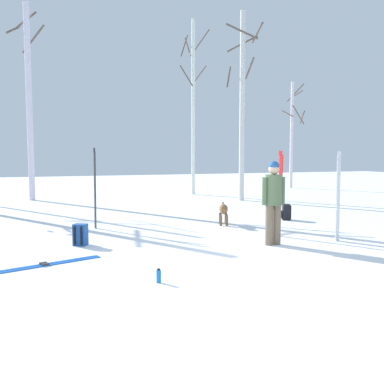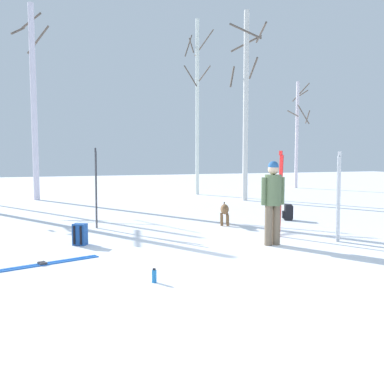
{
  "view_description": "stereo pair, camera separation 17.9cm",
  "coord_description": "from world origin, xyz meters",
  "px_view_note": "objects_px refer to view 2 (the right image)",
  "views": [
    {
      "loc": [
        -2.62,
        -6.46,
        1.87
      ],
      "look_at": [
        0.65,
        2.64,
        1.0
      ],
      "focal_mm": 40.29,
      "sensor_mm": 36.0,
      "label": 1
    },
    {
      "loc": [
        -2.45,
        -6.52,
        1.87
      ],
      "look_at": [
        0.65,
        2.64,
        1.0
      ],
      "focal_mm": 40.29,
      "sensor_mm": 36.0,
      "label": 2
    }
  ],
  "objects_px": {
    "birch_tree_5": "(297,132)",
    "birch_tree_4": "(246,102)",
    "ski_pair_planted_0": "(280,194)",
    "water_bottle_0": "(154,276)",
    "dog": "(225,210)",
    "backpack_0": "(80,235)",
    "birch_tree_2": "(34,99)",
    "ski_pair_lying_0": "(45,264)",
    "backpack_2": "(288,213)",
    "person_0": "(273,197)",
    "ski_pair_planted_2": "(96,189)",
    "ski_pair_planted_1": "(338,197)",
    "birch_tree_3": "(197,104)"
  },
  "relations": [
    {
      "from": "person_0",
      "to": "ski_pair_lying_0",
      "type": "bearing_deg",
      "value": -178.23
    },
    {
      "from": "birch_tree_4",
      "to": "birch_tree_5",
      "type": "bearing_deg",
      "value": 41.66
    },
    {
      "from": "ski_pair_planted_2",
      "to": "backpack_2",
      "type": "relative_size",
      "value": 4.56
    },
    {
      "from": "backpack_0",
      "to": "water_bottle_0",
      "type": "bearing_deg",
      "value": -74.7
    },
    {
      "from": "birch_tree_2",
      "to": "birch_tree_4",
      "type": "relative_size",
      "value": 1.05
    },
    {
      "from": "dog",
      "to": "ski_pair_lying_0",
      "type": "xyz_separation_m",
      "value": [
        -4.45,
        -2.74,
        -0.38
      ]
    },
    {
      "from": "ski_pair_planted_2",
      "to": "birch_tree_3",
      "type": "distance_m",
      "value": 9.82
    },
    {
      "from": "ski_pair_planted_1",
      "to": "birch_tree_4",
      "type": "distance_m",
      "value": 8.62
    },
    {
      "from": "birch_tree_4",
      "to": "ski_pair_lying_0",
      "type": "bearing_deg",
      "value": -133.51
    },
    {
      "from": "ski_pair_lying_0",
      "to": "birch_tree_4",
      "type": "bearing_deg",
      "value": 46.49
    },
    {
      "from": "backpack_0",
      "to": "backpack_2",
      "type": "height_order",
      "value": "same"
    },
    {
      "from": "person_0",
      "to": "ski_pair_planted_2",
      "type": "relative_size",
      "value": 0.85
    },
    {
      "from": "backpack_0",
      "to": "birch_tree_2",
      "type": "distance_m",
      "value": 10.21
    },
    {
      "from": "person_0",
      "to": "ski_pair_lying_0",
      "type": "height_order",
      "value": "person_0"
    },
    {
      "from": "ski_pair_planted_1",
      "to": "ski_pair_lying_0",
      "type": "relative_size",
      "value": 1.04
    },
    {
      "from": "ski_pair_planted_0",
      "to": "water_bottle_0",
      "type": "bearing_deg",
      "value": -144.78
    },
    {
      "from": "ski_pair_lying_0",
      "to": "backpack_2",
      "type": "distance_m",
      "value": 7.09
    },
    {
      "from": "person_0",
      "to": "backpack_2",
      "type": "height_order",
      "value": "person_0"
    },
    {
      "from": "dog",
      "to": "birch_tree_4",
      "type": "bearing_deg",
      "value": 59.34
    },
    {
      "from": "backpack_0",
      "to": "backpack_2",
      "type": "distance_m",
      "value": 5.97
    },
    {
      "from": "dog",
      "to": "backpack_2",
      "type": "height_order",
      "value": "dog"
    },
    {
      "from": "backpack_2",
      "to": "birch_tree_5",
      "type": "distance_m",
      "value": 12.07
    },
    {
      "from": "ski_pair_planted_0",
      "to": "birch_tree_3",
      "type": "distance_m",
      "value": 10.67
    },
    {
      "from": "water_bottle_0",
      "to": "birch_tree_5",
      "type": "xyz_separation_m",
      "value": [
        11.41,
        14.32,
        2.9
      ]
    },
    {
      "from": "ski_pair_lying_0",
      "to": "backpack_0",
      "type": "height_order",
      "value": "backpack_0"
    },
    {
      "from": "backpack_0",
      "to": "birch_tree_3",
      "type": "distance_m",
      "value": 11.86
    },
    {
      "from": "dog",
      "to": "ski_pair_planted_2",
      "type": "xyz_separation_m",
      "value": [
        -3.23,
        0.58,
        0.61
      ]
    },
    {
      "from": "ski_pair_planted_0",
      "to": "birch_tree_2",
      "type": "distance_m",
      "value": 11.71
    },
    {
      "from": "backpack_0",
      "to": "birch_tree_5",
      "type": "xyz_separation_m",
      "value": [
        12.23,
        11.32,
        2.79
      ]
    },
    {
      "from": "backpack_0",
      "to": "water_bottle_0",
      "type": "xyz_separation_m",
      "value": [
        0.82,
        -3.0,
        -0.12
      ]
    },
    {
      "from": "ski_pair_planted_2",
      "to": "birch_tree_2",
      "type": "height_order",
      "value": "birch_tree_2"
    },
    {
      "from": "ski_pair_planted_1",
      "to": "backpack_2",
      "type": "height_order",
      "value": "ski_pair_planted_1"
    },
    {
      "from": "backpack_2",
      "to": "birch_tree_4",
      "type": "xyz_separation_m",
      "value": [
        1.08,
        5.01,
        3.67
      ]
    },
    {
      "from": "person_0",
      "to": "birch_tree_3",
      "type": "distance_m",
      "value": 11.45
    },
    {
      "from": "ski_pair_planted_2",
      "to": "birch_tree_5",
      "type": "relative_size",
      "value": 0.35
    },
    {
      "from": "backpack_0",
      "to": "birch_tree_5",
      "type": "distance_m",
      "value": 16.9
    },
    {
      "from": "ski_pair_planted_2",
      "to": "birch_tree_5",
      "type": "xyz_separation_m",
      "value": [
        11.69,
        9.42,
        2.0
      ]
    },
    {
      "from": "person_0",
      "to": "backpack_0",
      "type": "relative_size",
      "value": 3.9
    },
    {
      "from": "dog",
      "to": "backpack_0",
      "type": "bearing_deg",
      "value": -160.57
    },
    {
      "from": "birch_tree_5",
      "to": "birch_tree_4",
      "type": "bearing_deg",
      "value": -138.34
    },
    {
      "from": "ski_pair_planted_1",
      "to": "backpack_2",
      "type": "relative_size",
      "value": 4.34
    },
    {
      "from": "water_bottle_0",
      "to": "birch_tree_4",
      "type": "relative_size",
      "value": 0.03
    },
    {
      "from": "ski_pair_planted_2",
      "to": "birch_tree_3",
      "type": "xyz_separation_m",
      "value": [
        5.35,
        7.63,
        3.1
      ]
    },
    {
      "from": "ski_pair_planted_0",
      "to": "backpack_0",
      "type": "distance_m",
      "value": 4.4
    },
    {
      "from": "backpack_2",
      "to": "water_bottle_0",
      "type": "bearing_deg",
      "value": -137.6
    },
    {
      "from": "backpack_0",
      "to": "birch_tree_2",
      "type": "relative_size",
      "value": 0.06
    },
    {
      "from": "ski_pair_planted_1",
      "to": "person_0",
      "type": "bearing_deg",
      "value": 174.82
    },
    {
      "from": "ski_pair_planted_0",
      "to": "birch_tree_2",
      "type": "bearing_deg",
      "value": 118.1
    },
    {
      "from": "birch_tree_2",
      "to": "birch_tree_4",
      "type": "height_order",
      "value": "birch_tree_2"
    },
    {
      "from": "ski_pair_planted_0",
      "to": "birch_tree_5",
      "type": "xyz_separation_m",
      "value": [
        7.93,
        11.86,
        2.04
      ]
    }
  ]
}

